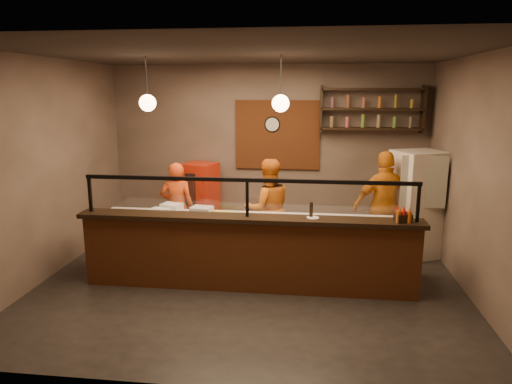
# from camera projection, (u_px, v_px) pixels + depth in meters

# --- Properties ---
(floor) EXTENTS (6.00, 6.00, 0.00)m
(floor) POSITION_uv_depth(u_px,v_px,m) (250.00, 280.00, 6.69)
(floor) COLOR black
(floor) RESTS_ON ground
(ceiling) EXTENTS (6.00, 6.00, 0.00)m
(ceiling) POSITION_uv_depth(u_px,v_px,m) (250.00, 53.00, 5.99)
(ceiling) COLOR #332D27
(ceiling) RESTS_ON wall_back
(wall_back) EXTENTS (6.00, 0.00, 6.00)m
(wall_back) POSITION_uv_depth(u_px,v_px,m) (267.00, 150.00, 8.76)
(wall_back) COLOR #796359
(wall_back) RESTS_ON floor
(wall_left) EXTENTS (0.00, 5.00, 5.00)m
(wall_left) POSITION_uv_depth(u_px,v_px,m) (48.00, 169.00, 6.69)
(wall_left) COLOR #796359
(wall_left) RESTS_ON floor
(wall_right) EXTENTS (0.00, 5.00, 5.00)m
(wall_right) POSITION_uv_depth(u_px,v_px,m) (476.00, 178.00, 5.99)
(wall_right) COLOR #796359
(wall_right) RESTS_ON floor
(wall_front) EXTENTS (6.00, 0.00, 6.00)m
(wall_front) POSITION_uv_depth(u_px,v_px,m) (212.00, 224.00, 3.92)
(wall_front) COLOR #796359
(wall_front) RESTS_ON floor
(brick_patch) EXTENTS (1.60, 0.04, 1.30)m
(brick_patch) POSITION_uv_depth(u_px,v_px,m) (278.00, 135.00, 8.64)
(brick_patch) COLOR brown
(brick_patch) RESTS_ON wall_back
(service_counter) EXTENTS (4.60, 0.25, 1.00)m
(service_counter) POSITION_uv_depth(u_px,v_px,m) (248.00, 255.00, 6.29)
(service_counter) COLOR brown
(service_counter) RESTS_ON floor
(counter_ledge) EXTENTS (4.70, 0.37, 0.06)m
(counter_ledge) POSITION_uv_depth(u_px,v_px,m) (247.00, 218.00, 6.17)
(counter_ledge) COLOR black
(counter_ledge) RESTS_ON service_counter
(worktop_cabinet) EXTENTS (4.60, 0.75, 0.85)m
(worktop_cabinet) POSITION_uv_depth(u_px,v_px,m) (252.00, 248.00, 6.79)
(worktop_cabinet) COLOR gray
(worktop_cabinet) RESTS_ON floor
(worktop) EXTENTS (4.60, 0.75, 0.05)m
(worktop) POSITION_uv_depth(u_px,v_px,m) (252.00, 219.00, 6.69)
(worktop) COLOR silver
(worktop) RESTS_ON worktop_cabinet
(sneeze_guard) EXTENTS (4.50, 0.05, 0.52)m
(sneeze_guard) POSITION_uv_depth(u_px,v_px,m) (247.00, 194.00, 6.10)
(sneeze_guard) COLOR white
(sneeze_guard) RESTS_ON counter_ledge
(wall_shelving) EXTENTS (1.84, 0.28, 0.85)m
(wall_shelving) POSITION_uv_depth(u_px,v_px,m) (371.00, 109.00, 8.19)
(wall_shelving) COLOR black
(wall_shelving) RESTS_ON wall_back
(wall_clock) EXTENTS (0.30, 0.04, 0.30)m
(wall_clock) POSITION_uv_depth(u_px,v_px,m) (272.00, 124.00, 8.60)
(wall_clock) COLOR black
(wall_clock) RESTS_ON wall_back
(pendant_left) EXTENTS (0.24, 0.24, 0.77)m
(pendant_left) POSITION_uv_depth(u_px,v_px,m) (148.00, 103.00, 6.50)
(pendant_left) COLOR black
(pendant_left) RESTS_ON ceiling
(pendant_right) EXTENTS (0.24, 0.24, 0.77)m
(pendant_right) POSITION_uv_depth(u_px,v_px,m) (281.00, 103.00, 6.28)
(pendant_right) COLOR black
(pendant_right) RESTS_ON ceiling
(cook_left) EXTENTS (0.60, 0.42, 1.56)m
(cook_left) POSITION_uv_depth(u_px,v_px,m) (177.00, 207.00, 7.76)
(cook_left) COLOR #E04615
(cook_left) RESTS_ON floor
(cook_mid) EXTENTS (0.97, 0.86, 1.66)m
(cook_mid) POSITION_uv_depth(u_px,v_px,m) (268.00, 209.00, 7.44)
(cook_mid) COLOR #C66012
(cook_mid) RESTS_ON floor
(cook_right) EXTENTS (1.12, 0.65, 1.79)m
(cook_right) POSITION_uv_depth(u_px,v_px,m) (385.00, 206.00, 7.40)
(cook_right) COLOR orange
(cook_right) RESTS_ON floor
(fridge) EXTENTS (0.95, 0.92, 1.77)m
(fridge) POSITION_uv_depth(u_px,v_px,m) (417.00, 204.00, 7.56)
(fridge) COLOR beige
(fridge) RESTS_ON floor
(red_cooler) EXTENTS (0.75, 0.72, 1.38)m
(red_cooler) POSITION_uv_depth(u_px,v_px,m) (200.00, 199.00, 8.77)
(red_cooler) COLOR red
(red_cooler) RESTS_ON floor
(pizza_dough) EXTENTS (0.51, 0.51, 0.01)m
(pizza_dough) POSITION_uv_depth(u_px,v_px,m) (224.00, 214.00, 6.84)
(pizza_dough) COLOR beige
(pizza_dough) RESTS_ON worktop
(prep_tub_a) EXTENTS (0.33, 0.29, 0.14)m
(prep_tub_a) POSITION_uv_depth(u_px,v_px,m) (172.00, 208.00, 6.94)
(prep_tub_a) COLOR silver
(prep_tub_a) RESTS_ON worktop
(prep_tub_b) EXTENTS (0.34, 0.29, 0.15)m
(prep_tub_b) POSITION_uv_depth(u_px,v_px,m) (202.00, 212.00, 6.72)
(prep_tub_b) COLOR silver
(prep_tub_b) RESTS_ON worktop
(prep_tub_c) EXTENTS (0.35, 0.32, 0.14)m
(prep_tub_c) POSITION_uv_depth(u_px,v_px,m) (158.00, 214.00, 6.62)
(prep_tub_c) COLOR white
(prep_tub_c) RESTS_ON worktop
(rolling_pin) EXTENTS (0.36, 0.07, 0.06)m
(rolling_pin) POSITION_uv_depth(u_px,v_px,m) (220.00, 213.00, 6.84)
(rolling_pin) COLOR yellow
(rolling_pin) RESTS_ON worktop
(condiment_caddy) EXTENTS (0.23, 0.21, 0.11)m
(condiment_caddy) POSITION_uv_depth(u_px,v_px,m) (403.00, 218.00, 5.90)
(condiment_caddy) COLOR black
(condiment_caddy) RESTS_ON counter_ledge
(pepper_mill) EXTENTS (0.06, 0.06, 0.21)m
(pepper_mill) POSITION_uv_depth(u_px,v_px,m) (311.00, 210.00, 6.09)
(pepper_mill) COLOR black
(pepper_mill) RESTS_ON counter_ledge
(small_plate) EXTENTS (0.18, 0.18, 0.01)m
(small_plate) POSITION_uv_depth(u_px,v_px,m) (313.00, 218.00, 6.08)
(small_plate) COLOR silver
(small_plate) RESTS_ON counter_ledge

